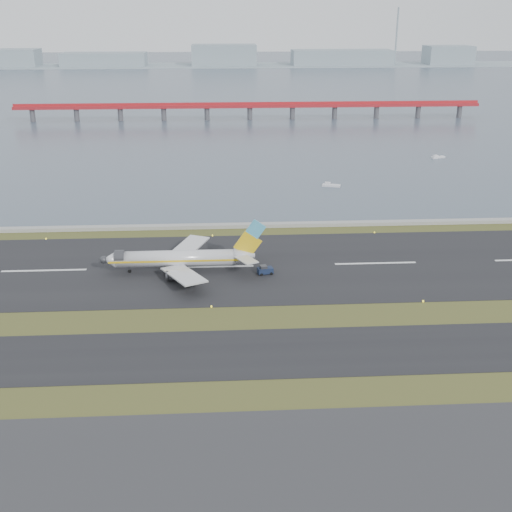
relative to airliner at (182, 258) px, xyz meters
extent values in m
plane|color=#304418|center=(6.94, -27.44, -3.46)|extent=(1000.00, 1000.00, 0.00)
cube|color=black|center=(6.94, -39.44, -3.41)|extent=(1000.00, 18.00, 0.10)
cube|color=black|center=(6.94, 2.56, -3.41)|extent=(1000.00, 45.00, 0.10)
cube|color=gray|center=(6.94, 32.56, -2.96)|extent=(1000.00, 2.50, 1.00)
cube|color=#414C5D|center=(6.94, 432.56, -3.46)|extent=(1400.00, 800.00, 1.30)
cube|color=#AB1D24|center=(26.94, 222.56, 4.04)|extent=(260.00, 5.00, 1.60)
cube|color=#AB1D24|center=(26.94, 222.56, 5.54)|extent=(260.00, 0.40, 1.40)
cylinder|color=#4C4C51|center=(-69.06, 222.56, -0.46)|extent=(2.80, 2.80, 7.00)
cylinder|color=#4C4C51|center=(26.94, 222.56, -0.46)|extent=(2.80, 2.80, 7.00)
cylinder|color=#4C4C51|center=(122.94, 222.56, -0.46)|extent=(2.80, 2.80, 7.00)
cube|color=#8797A0|center=(6.94, 592.56, -3.46)|extent=(1400.00, 80.00, 1.00)
cube|color=#8797A0|center=(-213.06, 592.56, 5.54)|extent=(60.00, 35.00, 18.00)
cube|color=#8797A0|center=(-113.06, 592.56, 3.54)|extent=(90.00, 35.00, 14.00)
cube|color=#8797A0|center=(16.94, 592.56, 7.54)|extent=(70.00, 35.00, 22.00)
cube|color=#8797A0|center=(146.94, 592.56, 4.54)|extent=(110.00, 35.00, 16.00)
cube|color=#8797A0|center=(266.94, 592.56, 6.54)|extent=(50.00, 35.00, 20.00)
cylinder|color=#8797A0|center=(206.94, 592.56, 26.54)|extent=(1.80, 1.80, 60.00)
cylinder|color=silver|center=(-1.50, 0.00, 0.04)|extent=(28.00, 3.80, 3.80)
cone|color=silver|center=(-17.10, 0.00, 0.04)|extent=(3.20, 3.80, 3.80)
cone|color=silver|center=(14.70, 0.00, 0.34)|extent=(5.00, 3.80, 3.80)
cube|color=gold|center=(-1.50, -1.92, 0.04)|extent=(31.00, 0.06, 0.45)
cube|color=gold|center=(-1.50, 1.92, 0.04)|extent=(31.00, 0.06, 0.45)
cube|color=silver|center=(0.70, -8.50, -0.66)|extent=(11.31, 15.89, 1.66)
cube|color=silver|center=(0.70, 8.50, -0.66)|extent=(11.31, 15.89, 1.66)
cylinder|color=#333337|center=(-1.00, -6.00, -1.86)|extent=(4.20, 2.10, 2.10)
cylinder|color=#333337|center=(-1.00, 6.00, -1.86)|extent=(4.20, 2.10, 2.10)
cube|color=gold|center=(15.50, 0.00, 3.24)|extent=(6.80, 0.35, 6.85)
cube|color=#48A7CE|center=(17.40, 0.00, 6.94)|extent=(4.85, 0.37, 4.90)
cube|color=silver|center=(15.00, -3.80, 0.84)|extent=(5.64, 6.80, 0.22)
cube|color=silver|center=(15.00, 3.80, 0.84)|extent=(5.64, 6.80, 0.22)
cylinder|color=black|center=(-12.50, 0.00, -3.01)|extent=(0.80, 0.28, 0.80)
cylinder|color=black|center=(0.00, -2.80, -2.91)|extent=(1.00, 0.38, 1.00)
cylinder|color=black|center=(0.00, 2.80, -2.91)|extent=(1.00, 0.38, 1.00)
cube|color=#15203A|center=(19.46, -2.59, -2.47)|extent=(3.88, 2.73, 1.32)
cube|color=#333337|center=(19.03, -2.69, -1.59)|extent=(1.88, 1.96, 0.77)
cylinder|color=black|center=(18.48, -3.73, -3.07)|extent=(0.83, 0.50, 0.77)
cylinder|color=black|center=(18.08, -2.01, -3.07)|extent=(0.83, 0.50, 0.77)
cylinder|color=black|center=(20.84, -3.17, -3.07)|extent=(0.83, 0.50, 0.77)
cylinder|color=black|center=(20.43, -1.46, -3.07)|extent=(0.83, 0.50, 0.77)
cube|color=silver|center=(48.37, 75.56, -3.10)|extent=(6.53, 3.77, 0.80)
cube|color=silver|center=(47.10, 75.97, -2.39)|extent=(2.13, 1.90, 0.80)
cube|color=silver|center=(100.63, 118.41, -3.11)|extent=(6.29, 3.78, 0.77)
cube|color=silver|center=(99.42, 117.98, -2.43)|extent=(2.08, 1.87, 0.77)
camera|label=1|loc=(9.20, -141.33, 54.91)|focal=45.00mm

